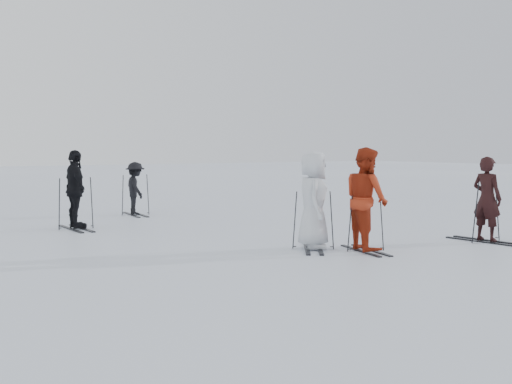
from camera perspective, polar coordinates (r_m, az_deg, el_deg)
ground at (r=14.16m, az=2.24°, el=-4.27°), size 120.00×120.00×0.00m
skier_near_dark at (r=14.64m, az=19.83°, el=-0.68°), size 0.48×0.69×1.81m
skier_red at (r=12.71m, az=9.77°, el=-0.72°), size 0.98×1.13×2.01m
skier_grey at (r=12.83m, az=5.12°, el=-0.82°), size 1.05×1.12×1.92m
skier_uphill_left at (r=16.53m, az=-15.75°, el=0.15°), size 0.47×1.14×1.94m
skier_uphill_far at (r=19.59m, az=-10.68°, el=0.26°), size 0.71×1.08×1.57m
skis_near_dark at (r=14.66m, az=19.81°, el=-1.59°), size 1.90×1.10×1.34m
skis_red at (r=12.75m, az=9.75°, el=-2.65°), size 1.73×1.20×1.15m
skis_grey at (r=12.87m, az=5.11°, el=-2.42°), size 1.85×1.67×1.20m
skis_uphill_left at (r=16.55m, az=-15.73°, el=-0.91°), size 1.82×0.97×1.33m
skis_uphill_far at (r=19.60m, az=-10.67°, el=-0.19°), size 1.83×1.13×1.26m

